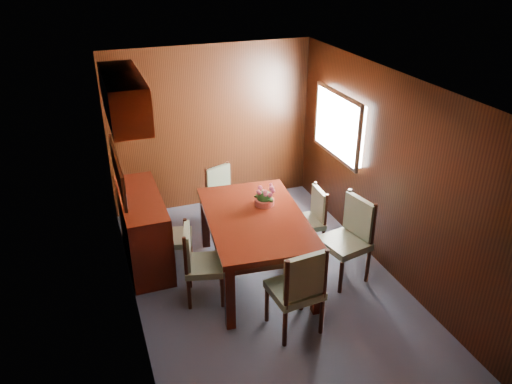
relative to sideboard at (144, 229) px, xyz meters
name	(u,v)px	position (x,y,z in m)	size (l,w,h in m)	color
ground	(266,284)	(1.25, -1.00, -0.45)	(4.50, 4.50, 0.00)	#404657
room_shell	(248,147)	(1.15, -0.67, 1.18)	(3.06, 4.52, 2.41)	black
sideboard	(144,229)	(0.00, 0.00, 0.00)	(0.48, 1.40, 0.90)	black
dining_table	(256,225)	(1.19, -0.80, 0.26)	(1.27, 1.86, 0.82)	black
chair_left_near	(198,259)	(0.45, -0.97, 0.06)	(0.51, 0.53, 0.93)	black
chair_left_far	(169,233)	(0.26, -0.27, 0.04)	(0.50, 0.51, 0.89)	black
chair_right_near	(350,235)	(2.23, -1.17, 0.13)	(0.56, 0.58, 1.04)	black
chair_right_far	(311,216)	(2.06, -0.48, 0.03)	(0.42, 0.43, 0.87)	black
chair_head	(299,287)	(1.26, -1.86, 0.12)	(0.53, 0.51, 1.03)	black
chair_foot	(223,194)	(1.16, 0.48, 0.05)	(0.55, 0.54, 0.90)	black
flower_centerpiece	(265,195)	(1.39, -0.56, 0.50)	(0.25, 0.25, 0.25)	#B84838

